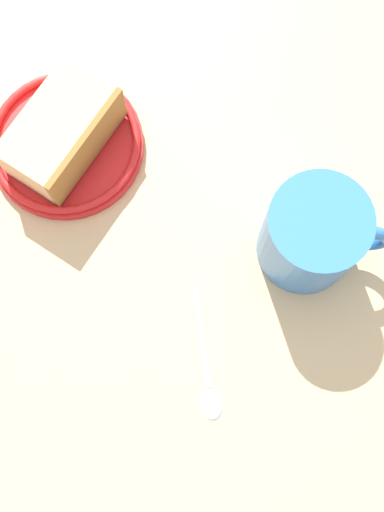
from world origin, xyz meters
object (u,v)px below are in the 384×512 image
(small_plate, at_px, (66,144))
(tea_mug, at_px, (314,236))
(cake_slice, at_px, (62,133))
(teaspoon, at_px, (209,380))

(small_plate, height_order, tea_mug, tea_mug)
(cake_slice, height_order, tea_mug, tea_mug)
(small_plate, xyz_separation_m, teaspoon, (0.18, -0.21, -0.01))
(cake_slice, bearing_deg, tea_mug, -15.20)
(teaspoon, bearing_deg, cake_slice, 129.98)
(cake_slice, xyz_separation_m, teaspoon, (0.17, -0.21, -0.04))
(cake_slice, relative_size, tea_mug, 1.12)
(tea_mug, distance_m, teaspoon, 0.17)
(cake_slice, xyz_separation_m, tea_mug, (0.25, -0.07, 0.01))
(small_plate, distance_m, tea_mug, 0.26)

